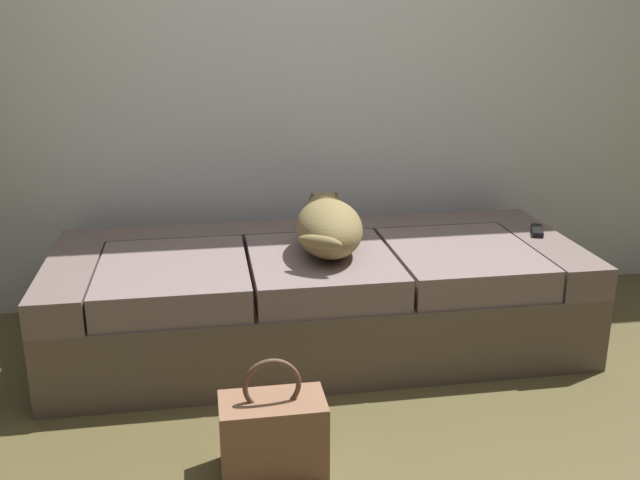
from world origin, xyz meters
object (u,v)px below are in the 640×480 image
at_px(tv_remote, 537,231).
at_px(dog_tan, 328,225).
at_px(couch, 318,297).
at_px(handbag, 273,434).

bearing_deg(tv_remote, dog_tan, -153.17).
distance_m(couch, tv_remote, 1.00).
height_order(couch, handbag, couch).
height_order(tv_remote, handbag, tv_remote).
xyz_separation_m(tv_remote, handbag, (-1.25, -0.89, -0.31)).
bearing_deg(handbag, couch, 71.88).
xyz_separation_m(couch, tv_remote, (0.97, 0.05, 0.23)).
height_order(dog_tan, handbag, dog_tan).
relative_size(tv_remote, handbag, 0.40).
relative_size(couch, tv_remote, 14.24).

